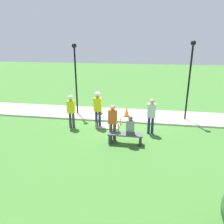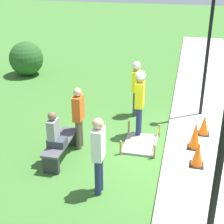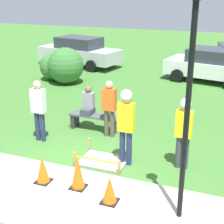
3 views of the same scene
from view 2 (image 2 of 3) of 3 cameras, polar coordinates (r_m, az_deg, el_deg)
The scene contains 14 objects.
ground_plane at distance 9.23m, azimuth 8.63°, elevation -6.91°, with size 60.00×60.00×0.00m, color #3D702D.
sidewalk at distance 9.23m, azimuth 15.97°, elevation -7.31°, with size 28.00×2.35×0.10m.
wet_concrete_patch at distance 9.54m, azimuth 4.78°, elevation -5.26°, with size 1.23×0.93×0.39m.
traffic_cone_near_patch at distance 8.58m, azimuth 14.05°, elevation -6.82°, with size 0.34×0.34×0.64m.
traffic_cone_far_patch at distance 9.28m, azimuth 13.64°, elevation -3.81°, with size 0.34×0.34×0.75m.
traffic_cone_sidewalk_edge at distance 10.08m, azimuth 15.06°, elevation -2.13°, with size 0.34×0.34×0.58m.
park_bench at distance 8.89m, azimuth -8.50°, elevation -5.63°, with size 1.57×0.44×0.50m.
person_seated_on_bench at distance 8.48m, azimuth -9.54°, elevation -3.36°, with size 0.36×0.44×0.89m.
worker_supervisor at distance 9.53m, azimuth 4.64°, elevation 2.51°, with size 0.40×0.28×1.96m.
worker_assistant at distance 10.87m, azimuth 4.02°, elevation 4.73°, with size 0.40×0.26×1.81m.
bystander_in_orange_shirt at distance 9.02m, azimuth -5.59°, elevation -0.44°, with size 0.40×0.23×1.72m.
bystander_in_gray_shirt at distance 7.24m, azimuth -2.26°, elevation -6.60°, with size 0.40×0.24×1.81m.
lamppost_near at distance 10.65m, azimuth 16.02°, elevation 13.16°, with size 0.28×0.28×4.21m.
shrub_rounded_far at distance 15.33m, azimuth -14.06°, elevation 8.61°, with size 1.45×1.45×1.45m.
Camera 2 is at (-7.87, -0.39, 4.81)m, focal length 55.00 mm.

